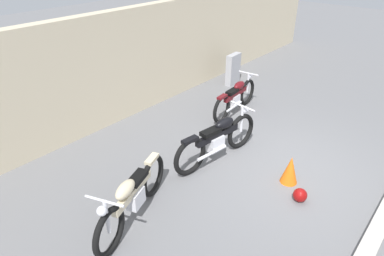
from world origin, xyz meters
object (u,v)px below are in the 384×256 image
helmet (300,195)px  motorcycle_cream (132,197)px  motorcycle_maroon (236,97)px  traffic_cone (290,170)px  stone_marker (233,69)px  motorcycle_black (218,139)px

helmet → motorcycle_cream: size_ratio=0.12×
motorcycle_maroon → motorcycle_cream: size_ratio=0.99×
traffic_cone → motorcycle_maroon: (1.79, 2.41, 0.16)m
stone_marker → motorcycle_cream: 6.33m
traffic_cone → motorcycle_maroon: motorcycle_maroon is taller
traffic_cone → motorcycle_cream: (-2.52, 1.47, 0.19)m
helmet → traffic_cone: 0.55m
stone_marker → motorcycle_maroon: 2.03m
traffic_cone → motorcycle_black: (-0.25, 1.48, 0.21)m
motorcycle_black → motorcycle_cream: bearing=-171.8°
motorcycle_maroon → motorcycle_cream: (-4.31, -0.94, 0.02)m
motorcycle_black → stone_marker: bearing=37.9°
helmet → motorcycle_cream: bearing=139.3°
traffic_cone → motorcycle_cream: size_ratio=0.27×
helmet → motorcycle_cream: 2.86m
helmet → motorcycle_black: motorcycle_black is taller
motorcycle_maroon → motorcycle_black: motorcycle_black is taller
traffic_cone → motorcycle_maroon: size_ratio=0.27×
helmet → motorcycle_black: bearing=86.5°
helmet → motorcycle_black: (0.11, 1.86, 0.36)m
motorcycle_cream → stone_marker: bearing=-180.0°
stone_marker → traffic_cone: size_ratio=1.73×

